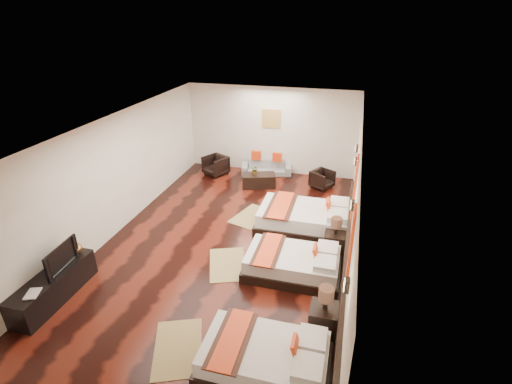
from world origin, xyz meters
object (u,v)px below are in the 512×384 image
(coffee_table, at_px, (259,180))
(bed_near, at_px, (266,358))
(bed_far, at_px, (306,218))
(nightstand_a, at_px, (324,317))
(bed_mid, at_px, (294,263))
(tv, at_px, (58,257))
(figurine, at_px, (74,247))
(armchair_right, at_px, (322,179))
(book, at_px, (26,294))
(sofa, at_px, (266,167))
(tv_console, at_px, (54,286))
(table_plant, at_px, (255,170))
(nightstand_b, at_px, (335,241))
(armchair_left, at_px, (216,165))

(coffee_table, bearing_deg, bed_near, -74.62)
(bed_far, distance_m, nightstand_a, 3.34)
(bed_mid, distance_m, tv, 4.50)
(figurine, height_order, armchair_right, figurine)
(bed_near, bearing_deg, book, -179.56)
(tv, xyz_separation_m, book, (-0.05, -0.78, -0.24))
(sofa, bearing_deg, tv_console, -122.46)
(bed_far, bearing_deg, tv, -139.95)
(tv_console, relative_size, book, 6.10)
(bed_mid, relative_size, bed_far, 0.83)
(bed_far, distance_m, sofa, 3.65)
(bed_near, height_order, armchair_right, bed_near)
(bed_mid, relative_size, armchair_right, 3.18)
(bed_mid, relative_size, sofa, 1.20)
(figurine, height_order, sofa, figurine)
(sofa, bearing_deg, bed_far, -74.03)
(bed_near, bearing_deg, sofa, 103.34)
(table_plant, bearing_deg, nightstand_a, -64.05)
(book, distance_m, table_plant, 6.81)
(bed_near, relative_size, nightstand_b, 2.16)
(armchair_right, bearing_deg, table_plant, 133.17)
(figurine, xyz_separation_m, sofa, (2.43, 6.21, -0.47))
(nightstand_b, bearing_deg, table_plant, 131.36)
(tv_console, height_order, book, book)
(bed_near, height_order, bed_mid, bed_mid)
(sofa, height_order, armchair_right, armchair_right)
(sofa, relative_size, armchair_right, 2.66)
(bed_near, xyz_separation_m, figurine, (-4.19, 1.21, 0.45))
(bed_mid, bearing_deg, book, -149.70)
(bed_far, height_order, coffee_table, bed_far)
(tv_console, relative_size, table_plant, 6.30)
(bed_near, distance_m, bed_mid, 2.42)
(bed_far, height_order, figurine, bed_far)
(bed_mid, bearing_deg, sofa, 109.38)
(tv, xyz_separation_m, table_plant, (2.27, 5.62, -0.26))
(figurine, distance_m, armchair_left, 5.82)
(nightstand_a, height_order, table_plant, nightstand_a)
(bed_near, bearing_deg, coffee_table, 105.38)
(bed_far, bearing_deg, nightstand_a, -77.11)
(bed_far, xyz_separation_m, book, (-4.20, -4.27, 0.26))
(bed_far, bearing_deg, figurine, -144.30)
(tv_console, bearing_deg, armchair_left, 82.68)
(figurine, relative_size, armchair_left, 0.45)
(nightstand_a, bearing_deg, armchair_left, 124.55)
(tv, bearing_deg, coffee_table, -26.60)
(bed_far, xyz_separation_m, figurine, (-4.20, -3.02, 0.40))
(tv, bearing_deg, book, 172.59)
(bed_near, relative_size, tv, 2.20)
(armchair_right, bearing_deg, armchair_left, 118.36)
(bed_mid, bearing_deg, coffee_table, 113.87)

